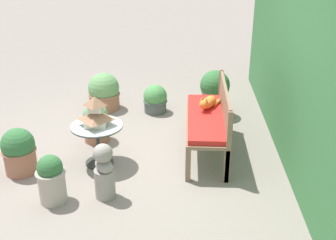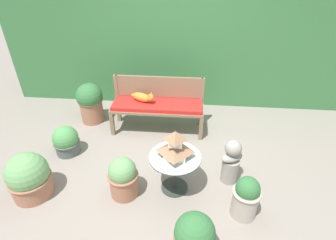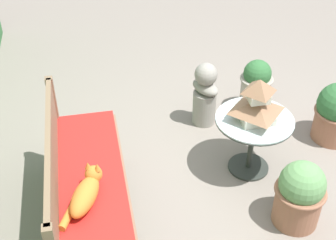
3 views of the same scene
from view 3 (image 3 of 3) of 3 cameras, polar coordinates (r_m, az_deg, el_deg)
name	(u,v)px [view 3 (image 3 of 3)]	position (r m, az deg, el deg)	size (l,w,h in m)	color
ground	(212,186)	(3.86, 5.41, -8.04)	(30.00, 30.00, 0.00)	gray
garden_bench	(91,183)	(3.29, -9.37, -7.57)	(1.50, 0.49, 0.51)	#7F664C
bench_backrest	(53,166)	(3.17, -13.82, -5.47)	(1.50, 0.06, 0.87)	#7F664C
cat	(86,193)	(3.02, -10.02, -8.74)	(0.42, 0.31, 0.20)	orange
patio_table	(253,130)	(3.80, 10.35, -1.21)	(0.62, 0.62, 0.52)	#2D332D
pagoda_birdhouse	(257,103)	(3.64, 10.81, 2.09)	(0.34, 0.34, 0.36)	silver
garden_bust	(205,94)	(4.33, 4.52, 3.16)	(0.34, 0.28, 0.63)	gray
potted_plant_table_near	(300,194)	(3.53, 15.76, -8.71)	(0.38, 0.38, 0.54)	#9E664C
potted_plant_hedge_corner	(256,86)	(4.59, 10.66, 4.15)	(0.32, 0.32, 0.54)	#ADA393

